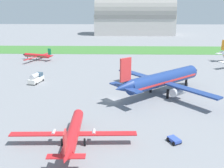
{
  "coord_description": "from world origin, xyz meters",
  "views": [
    {
      "loc": [
        1.42,
        -62.39,
        24.11
      ],
      "look_at": [
        -0.37,
        4.84,
        3.0
      ],
      "focal_mm": 39.63,
      "sensor_mm": 36.0,
      "label": 1
    }
  ],
  "objects_px": {
    "airplane_midfield_jet": "(162,80)",
    "airplane_foreground_turboprop": "(73,132)",
    "baggage_cart_by_runway": "(174,140)",
    "fuel_truck_midfield": "(36,78)",
    "airplane_taxiing_turboprop": "(37,56)"
  },
  "relations": [
    {
      "from": "airplane_midfield_jet",
      "to": "airplane_foreground_turboprop",
      "type": "height_order",
      "value": "airplane_midfield_jet"
    },
    {
      "from": "airplane_midfield_jet",
      "to": "baggage_cart_by_runway",
      "type": "xyz_separation_m",
      "value": [
        -1.95,
        -26.39,
        -3.89
      ]
    },
    {
      "from": "airplane_midfield_jet",
      "to": "fuel_truck_midfield",
      "type": "distance_m",
      "value": 40.95
    },
    {
      "from": "fuel_truck_midfield",
      "to": "baggage_cart_by_runway",
      "type": "bearing_deg",
      "value": -122.69
    },
    {
      "from": "airplane_taxiing_turboprop",
      "to": "airplane_foreground_turboprop",
      "type": "distance_m",
      "value": 79.8
    },
    {
      "from": "airplane_midfield_jet",
      "to": "fuel_truck_midfield",
      "type": "height_order",
      "value": "airplane_midfield_jet"
    },
    {
      "from": "airplane_taxiing_turboprop",
      "to": "airplane_midfield_jet",
      "type": "bearing_deg",
      "value": 154.88
    },
    {
      "from": "baggage_cart_by_runway",
      "to": "fuel_truck_midfield",
      "type": "bearing_deg",
      "value": 18.61
    },
    {
      "from": "airplane_taxiing_turboprop",
      "to": "fuel_truck_midfield",
      "type": "relative_size",
      "value": 2.75
    },
    {
      "from": "airplane_midfield_jet",
      "to": "baggage_cart_by_runway",
      "type": "bearing_deg",
      "value": -134.18
    },
    {
      "from": "airplane_taxiing_turboprop",
      "to": "airplane_midfield_jet",
      "type": "relative_size",
      "value": 0.65
    },
    {
      "from": "airplane_midfield_jet",
      "to": "airplane_foreground_turboprop",
      "type": "relative_size",
      "value": 1.27
    },
    {
      "from": "airplane_midfield_jet",
      "to": "fuel_truck_midfield",
      "type": "relative_size",
      "value": 4.24
    },
    {
      "from": "airplane_foreground_turboprop",
      "to": "baggage_cart_by_runway",
      "type": "height_order",
      "value": "airplane_foreground_turboprop"
    },
    {
      "from": "airplane_taxiing_turboprop",
      "to": "airplane_foreground_turboprop",
      "type": "height_order",
      "value": "airplane_foreground_turboprop"
    }
  ]
}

